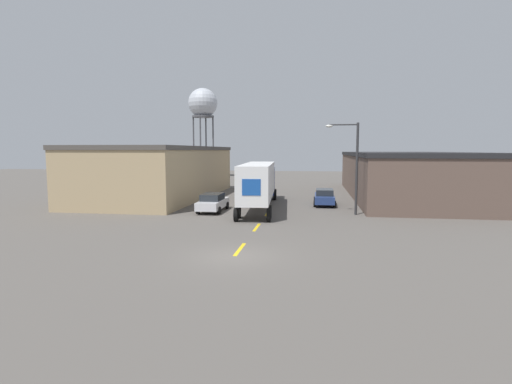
{
  "coord_description": "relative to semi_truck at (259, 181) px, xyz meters",
  "views": [
    {
      "loc": [
        3.82,
        -18.45,
        5.09
      ],
      "look_at": [
        -0.17,
        8.16,
        2.27
      ],
      "focal_mm": 28.0,
      "sensor_mm": 36.0,
      "label": 1
    }
  ],
  "objects": [
    {
      "name": "warehouse_right",
      "position": [
        14.62,
        11.05,
        0.06
      ],
      "size": [
        11.79,
        29.43,
        4.88
      ],
      "color": "brown",
      "rests_on": "ground_plane"
    },
    {
      "name": "parked_car_left_far",
      "position": [
        -3.57,
        -2.52,
        -1.61
      ],
      "size": [
        1.98,
        4.76,
        1.51
      ],
      "color": "silver",
      "rests_on": "ground_plane"
    },
    {
      "name": "parked_car_right_far",
      "position": [
        5.74,
        2.75,
        -1.61
      ],
      "size": [
        1.98,
        4.76,
        1.51
      ],
      "color": "navy",
      "rests_on": "ground_plane"
    },
    {
      "name": "water_tower",
      "position": [
        -16.34,
        39.42,
        11.34
      ],
      "size": [
        5.49,
        5.49,
        16.72
      ],
      "color": "#47474C",
      "rests_on": "ground_plane"
    },
    {
      "name": "road_centerline",
      "position": [
        1.09,
        -8.89,
        -2.38
      ],
      "size": [
        0.2,
        14.67,
        0.01
      ],
      "color": "gold",
      "rests_on": "ground_plane"
    },
    {
      "name": "semi_truck",
      "position": [
        0.0,
        0.0,
        0.0
      ],
      "size": [
        3.63,
        15.85,
        3.98
      ],
      "rotation": [
        0.0,
        0.0,
        0.07
      ],
      "color": "navy",
      "rests_on": "ground_plane"
    },
    {
      "name": "street_lamp",
      "position": [
        7.77,
        -2.58,
        1.86
      ],
      "size": [
        2.58,
        0.32,
        7.23
      ],
      "color": "#2D2D30",
      "rests_on": "ground_plane"
    },
    {
      "name": "ground_plane",
      "position": [
        1.09,
        -16.23,
        -2.39
      ],
      "size": [
        160.0,
        160.0,
        0.0
      ],
      "primitive_type": "plane",
      "color": "#56514C"
    },
    {
      "name": "warehouse_left",
      "position": [
        -11.73,
        6.67,
        0.38
      ],
      "size": [
        10.36,
        23.74,
        5.51
      ],
      "color": "tan",
      "rests_on": "ground_plane"
    }
  ]
}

